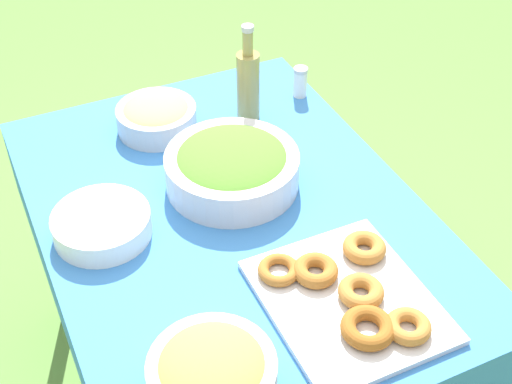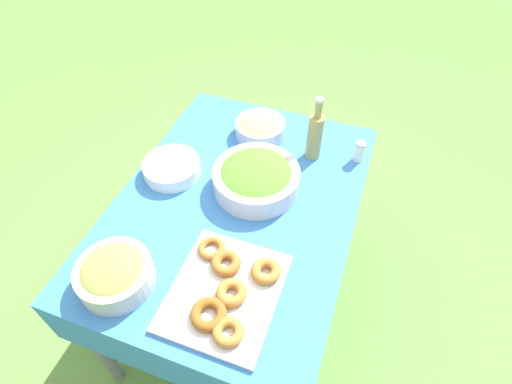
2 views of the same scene
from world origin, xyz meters
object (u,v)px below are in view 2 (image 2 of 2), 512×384
Objects in this scene: olive_oil_bottle at (315,135)px; olive_bowl at (115,273)px; pasta_bowl at (260,127)px; donut_platter at (227,290)px; plate_stack at (172,168)px; salad_bowl at (256,177)px.

olive_bowl is (-0.82, 0.45, -0.06)m from olive_oil_bottle.
pasta_bowl is 0.89m from olive_bowl.
donut_platter is 1.71× the size of plate_stack.
plate_stack is at bearing 96.60° from salad_bowl.
salad_bowl is at bearing -26.92° from olive_bowl.
plate_stack is at bearing 7.89° from olive_bowl.
donut_platter is at bearing -135.47° from plate_stack.
olive_bowl is at bearing -172.11° from plate_stack.
olive_bowl is (-0.09, 0.35, 0.04)m from donut_platter.
olive_oil_bottle reaches higher than olive_bowl.
plate_stack is 0.95× the size of olive_bowl.
plate_stack is 0.52m from olive_bowl.
pasta_bowl is 0.77× the size of olive_oil_bottle.
salad_bowl is 0.62m from olive_bowl.
pasta_bowl is at bearing 78.06° from olive_oil_bottle.
olive_oil_bottle reaches higher than donut_platter.
olive_oil_bottle is at bearing -32.18° from salad_bowl.
plate_stack is at bearing 143.98° from pasta_bowl.
salad_bowl is 0.33m from pasta_bowl.
salad_bowl is 1.47× the size of plate_stack.
plate_stack is (-0.36, 0.26, -0.01)m from pasta_bowl.
salad_bowl is 0.31m from olive_oil_bottle.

